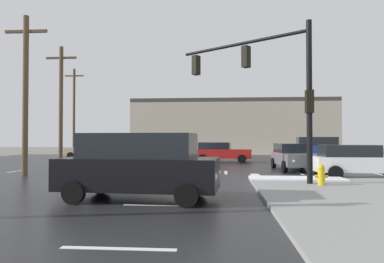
{
  "coord_description": "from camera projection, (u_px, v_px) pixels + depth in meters",
  "views": [
    {
      "loc": [
        1.74,
        -20.02,
        1.88
      ],
      "look_at": [
        -0.37,
        6.21,
        2.42
      ],
      "focal_mm": 33.84,
      "sensor_mm": 36.0,
      "label": 1
    }
  ],
  "objects": [
    {
      "name": "ground_plane",
      "position": [
        190.0,
        173.0,
        20.06
      ],
      "size": [
        120.0,
        120.0,
        0.0
      ],
      "primitive_type": "plane",
      "color": "slate"
    },
    {
      "name": "utility_pole_far",
      "position": [
        61.0,
        103.0,
        25.69
      ],
      "size": [
        2.2,
        0.28,
        8.46
      ],
      "color": "brown",
      "rests_on": "ground_plane"
    },
    {
      "name": "road_asphalt",
      "position": [
        190.0,
        173.0,
        20.06
      ],
      "size": [
        44.0,
        44.0,
        0.02
      ],
      "primitive_type": "cube",
      "color": "#232326",
      "rests_on": "ground_plane"
    },
    {
      "name": "suv_blue",
      "position": [
        317.0,
        148.0,
        32.44
      ],
      "size": [
        4.92,
        2.39,
        2.03
      ],
      "rotation": [
        0.0,
        0.0,
        3.08
      ],
      "color": "navy",
      "rests_on": "road_asphalt"
    },
    {
      "name": "sedan_grey",
      "position": [
        293.0,
        156.0,
        21.54
      ],
      "size": [
        2.22,
        4.61,
        1.58
      ],
      "rotation": [
        0.0,
        0.0,
        -1.52
      ],
      "color": "slate",
      "rests_on": "road_asphalt"
    },
    {
      "name": "snow_strip_curbside",
      "position": [
        296.0,
        178.0,
        15.67
      ],
      "size": [
        4.0,
        1.6,
        0.06
      ],
      "primitive_type": "cube",
      "color": "white",
      "rests_on": "sidewalk_corner"
    },
    {
      "name": "traffic_signal_mast",
      "position": [
        269.0,
        78.0,
        15.28
      ],
      "size": [
        5.37,
        3.95,
        6.41
      ],
      "rotation": [
        0.0,
        0.0,
        2.52
      ],
      "color": "black",
      "rests_on": "sidewalk_corner"
    },
    {
      "name": "strip_building_background",
      "position": [
        232.0,
        127.0,
        48.37
      ],
      "size": [
        25.91,
        8.0,
        6.98
      ],
      "color": "#BCB29E",
      "rests_on": "ground_plane"
    },
    {
      "name": "utility_pole_distant",
      "position": [
        74.0,
        110.0,
        41.52
      ],
      "size": [
        2.2,
        0.28,
        9.95
      ],
      "color": "brown",
      "rests_on": "ground_plane"
    },
    {
      "name": "fire_hydrant",
      "position": [
        321.0,
        175.0,
        13.58
      ],
      "size": [
        0.48,
        0.26,
        0.79
      ],
      "color": "gold",
      "rests_on": "sidewalk_corner"
    },
    {
      "name": "sedan_white",
      "position": [
        359.0,
        161.0,
        16.97
      ],
      "size": [
        4.56,
        2.08,
        1.58
      ],
      "rotation": [
        0.0,
        0.0,
        -0.02
      ],
      "color": "white",
      "rests_on": "road_asphalt"
    },
    {
      "name": "lane_markings",
      "position": [
        211.0,
        175.0,
        18.59
      ],
      "size": [
        36.15,
        36.15,
        0.01
      ],
      "color": "silver",
      "rests_on": "road_asphalt"
    },
    {
      "name": "sedan_tan",
      "position": [
        93.0,
        150.0,
        33.25
      ],
      "size": [
        4.68,
        2.44,
        1.58
      ],
      "rotation": [
        0.0,
        0.0,
        3.02
      ],
      "color": "tan",
      "rests_on": "road_asphalt"
    },
    {
      "name": "sedan_red",
      "position": [
        221.0,
        152.0,
        29.03
      ],
      "size": [
        4.67,
        2.39,
        1.58
      ],
      "rotation": [
        0.0,
        0.0,
        -0.1
      ],
      "color": "#B21919",
      "rests_on": "road_asphalt"
    },
    {
      "name": "suv_navy",
      "position": [
        127.0,
        151.0,
        23.46
      ],
      "size": [
        2.47,
        4.95,
        2.03
      ],
      "rotation": [
        0.0,
        0.0,
        -1.65
      ],
      "color": "#141E47",
      "rests_on": "road_asphalt"
    },
    {
      "name": "utility_pole_mid",
      "position": [
        25.0,
        92.0,
        18.37
      ],
      "size": [
        2.2,
        0.28,
        8.17
      ],
      "color": "brown",
      "rests_on": "ground_plane"
    },
    {
      "name": "suv_black",
      "position": [
        139.0,
        165.0,
        11.01
      ],
      "size": [
        4.94,
        2.44,
        2.03
      ],
      "rotation": [
        0.0,
        0.0,
        -0.07
      ],
      "color": "black",
      "rests_on": "road_asphalt"
    }
  ]
}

